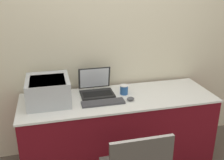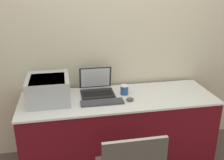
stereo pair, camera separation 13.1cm
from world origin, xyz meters
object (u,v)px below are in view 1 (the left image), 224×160
at_px(external_keyboard, 103,103).
at_px(coffee_cup, 124,90).
at_px(printer, 48,89).
at_px(mouse, 130,99).
at_px(laptop_left, 96,88).

height_order(external_keyboard, coffee_cup, coffee_cup).
bearing_deg(printer, mouse, -12.02).
distance_m(laptop_left, coffee_cup, 0.29).
distance_m(laptop_left, mouse, 0.40).
bearing_deg(laptop_left, coffee_cup, -19.31).
bearing_deg(laptop_left, printer, -167.60).
relative_size(laptop_left, external_keyboard, 0.82).
bearing_deg(external_keyboard, printer, 162.00).
bearing_deg(printer, laptop_left, 12.40).
height_order(external_keyboard, mouse, mouse).
relative_size(laptop_left, coffee_cup, 3.43).
distance_m(printer, coffee_cup, 0.77).
distance_m(external_keyboard, mouse, 0.28).
relative_size(printer, coffee_cup, 4.39).
height_order(printer, mouse, printer).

